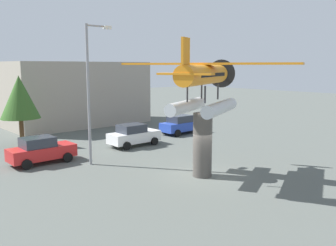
# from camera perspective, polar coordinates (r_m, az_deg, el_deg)

# --- Properties ---
(ground_plane) EXTENTS (140.00, 140.00, 0.00)m
(ground_plane) POSITION_cam_1_polar(r_m,az_deg,el_deg) (21.57, 5.32, -8.21)
(ground_plane) COLOR #515651
(display_pedestal) EXTENTS (1.10, 1.10, 3.69)m
(display_pedestal) POSITION_cam_1_polar(r_m,az_deg,el_deg) (21.10, 5.39, -3.42)
(display_pedestal) COLOR #4C4742
(display_pedestal) RESTS_ON ground
(floatplane_monument) EXTENTS (7.16, 9.90, 4.00)m
(floatplane_monument) POSITION_cam_1_polar(r_m,az_deg,el_deg) (20.77, 5.65, 6.17)
(floatplane_monument) COLOR silver
(floatplane_monument) RESTS_ON display_pedestal
(car_mid_red) EXTENTS (4.20, 2.02, 1.76)m
(car_mid_red) POSITION_cam_1_polar(r_m,az_deg,el_deg) (25.38, -19.18, -4.01)
(car_mid_red) COLOR red
(car_mid_red) RESTS_ON ground
(car_far_white) EXTENTS (4.20, 2.02, 1.76)m
(car_far_white) POSITION_cam_1_polar(r_m,az_deg,el_deg) (29.30, -5.39, -1.87)
(car_far_white) COLOR white
(car_far_white) RESTS_ON ground
(car_distant_blue) EXTENTS (4.20, 2.02, 1.76)m
(car_distant_blue) POSITION_cam_1_polar(r_m,az_deg,el_deg) (34.46, 2.07, -0.22)
(car_distant_blue) COLOR #2847B7
(car_distant_blue) RESTS_ON ground
(streetlight_primary) EXTENTS (1.84, 0.28, 8.90)m
(streetlight_primary) POSITION_cam_1_polar(r_m,az_deg,el_deg) (23.72, -11.95, 5.74)
(streetlight_primary) COLOR gray
(streetlight_primary) RESTS_ON ground
(storefront_building) EXTENTS (14.39, 7.03, 6.75)m
(storefront_building) POSITION_cam_1_polar(r_m,az_deg,el_deg) (40.81, -13.85, 4.48)
(storefront_building) COLOR #9E9384
(storefront_building) RESTS_ON ground
(tree_east) EXTENTS (3.07, 3.07, 5.60)m
(tree_east) POSITION_cam_1_polar(r_m,az_deg,el_deg) (31.23, -22.10, 3.72)
(tree_east) COLOR brown
(tree_east) RESTS_ON ground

